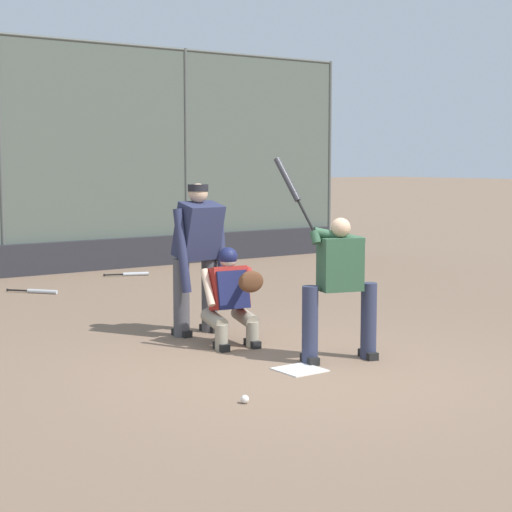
{
  "coord_description": "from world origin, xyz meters",
  "views": [
    {
      "loc": [
        5.23,
        6.55,
        2.08
      ],
      "look_at": [
        -0.18,
        -1.0,
        1.05
      ],
      "focal_mm": 60.0,
      "sensor_mm": 36.0,
      "label": 1
    }
  ],
  "objects_px": {
    "catcher_behind_plate": "(231,295)",
    "baseball_loose": "(245,399)",
    "batter_at_plate": "(339,283)",
    "spare_bat_by_padding": "(38,291)",
    "spare_bat_near_backstop": "(132,274)",
    "umpire_home": "(198,254)"
  },
  "relations": [
    {
      "from": "baseball_loose",
      "to": "spare_bat_near_backstop",
      "type": "bearing_deg",
      "value": -110.97
    },
    {
      "from": "umpire_home",
      "to": "spare_bat_by_padding",
      "type": "xyz_separation_m",
      "value": [
        0.35,
        -4.23,
        -0.95
      ]
    },
    {
      "from": "catcher_behind_plate",
      "to": "umpire_home",
      "type": "distance_m",
      "value": 0.87
    },
    {
      "from": "catcher_behind_plate",
      "to": "spare_bat_near_backstop",
      "type": "relative_size",
      "value": 1.43
    },
    {
      "from": "catcher_behind_plate",
      "to": "umpire_home",
      "type": "height_order",
      "value": "umpire_home"
    },
    {
      "from": "spare_bat_by_padding",
      "to": "spare_bat_near_backstop",
      "type": "bearing_deg",
      "value": 76.59
    },
    {
      "from": "umpire_home",
      "to": "batter_at_plate",
      "type": "bearing_deg",
      "value": 97.12
    },
    {
      "from": "spare_bat_by_padding",
      "to": "umpire_home",
      "type": "bearing_deg",
      "value": -33.46
    },
    {
      "from": "batter_at_plate",
      "to": "baseball_loose",
      "type": "relative_size",
      "value": 28.72
    },
    {
      "from": "spare_bat_near_backstop",
      "to": "spare_bat_by_padding",
      "type": "height_order",
      "value": "same"
    },
    {
      "from": "catcher_behind_plate",
      "to": "spare_bat_near_backstop",
      "type": "xyz_separation_m",
      "value": [
        -1.87,
        -6.01,
        -0.55
      ]
    },
    {
      "from": "spare_bat_by_padding",
      "to": "baseball_loose",
      "type": "xyz_separation_m",
      "value": [
        0.88,
        6.99,
        0.0
      ]
    },
    {
      "from": "spare_bat_near_backstop",
      "to": "spare_bat_by_padding",
      "type": "distance_m",
      "value": 2.41
    },
    {
      "from": "spare_bat_near_backstop",
      "to": "baseball_loose",
      "type": "height_order",
      "value": "baseball_loose"
    },
    {
      "from": "catcher_behind_plate",
      "to": "spare_bat_by_padding",
      "type": "relative_size",
      "value": 1.52
    },
    {
      "from": "spare_bat_by_padding",
      "to": "baseball_loose",
      "type": "relative_size",
      "value": 9.93
    },
    {
      "from": "spare_bat_by_padding",
      "to": "baseball_loose",
      "type": "height_order",
      "value": "baseball_loose"
    },
    {
      "from": "catcher_behind_plate",
      "to": "umpire_home",
      "type": "bearing_deg",
      "value": -83.66
    },
    {
      "from": "catcher_behind_plate",
      "to": "baseball_loose",
      "type": "bearing_deg",
      "value": 67.87
    },
    {
      "from": "catcher_behind_plate",
      "to": "spare_bat_by_padding",
      "type": "height_order",
      "value": "catcher_behind_plate"
    },
    {
      "from": "baseball_loose",
      "to": "batter_at_plate",
      "type": "bearing_deg",
      "value": -156.59
    },
    {
      "from": "catcher_behind_plate",
      "to": "baseball_loose",
      "type": "height_order",
      "value": "catcher_behind_plate"
    }
  ]
}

